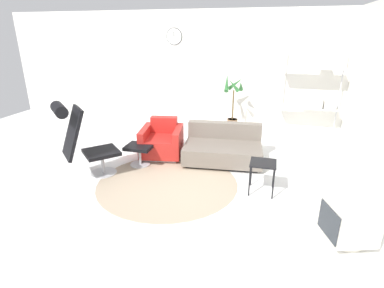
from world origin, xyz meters
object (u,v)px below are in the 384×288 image
potted_plant (233,107)px  shelf_unit (317,92)px  lounge_chair (81,136)px  ottoman (139,150)px  crt_television (349,223)px  side_table (263,166)px  armchair_red (162,142)px  couch_low (223,149)px

potted_plant → shelf_unit: 1.90m
lounge_chair → potted_plant: potted_plant is taller
ottoman → crt_television: 3.46m
side_table → crt_television: crt_television is taller
crt_television → shelf_unit: bearing=-19.0°
side_table → crt_television: bearing=-43.8°
shelf_unit → potted_plant: bearing=-173.2°
lounge_chair → crt_television: size_ratio=2.14×
side_table → lounge_chair: bearing=-174.5°
shelf_unit → side_table: bearing=-107.9°
shelf_unit → ottoman: bearing=-140.0°
armchair_red → crt_television: size_ratio=1.51×
lounge_chair → shelf_unit: size_ratio=0.64×
lounge_chair → ottoman: bearing=90.0°
armchair_red → couch_low: 1.19m
crt_television → shelf_unit: shelf_unit is taller
lounge_chair → armchair_red: size_ratio=1.42×
potted_plant → shelf_unit: size_ratio=0.69×
side_table → shelf_unit: (1.00, 3.10, 0.57)m
lounge_chair → ottoman: (0.66, 0.71, -0.45)m
armchair_red → crt_television: armchair_red is taller
ottoman → shelf_unit: shelf_unit is taller
armchair_red → shelf_unit: bearing=-154.1°
lounge_chair → crt_television: lounge_chair is taller
couch_low → potted_plant: 1.88m
crt_television → potted_plant: (-1.84, 3.84, 0.33)m
side_table → ottoman: bearing=168.7°
armchair_red → side_table: (1.94, -0.97, 0.15)m
crt_television → potted_plant: 4.27m
armchair_red → shelf_unit: shelf_unit is taller
armchair_red → side_table: 2.17m
lounge_chair → armchair_red: bearing=97.0°
side_table → potted_plant: 3.01m
armchair_red → couch_low: size_ratio=0.61×
couch_low → side_table: bearing=120.3°
lounge_chair → couch_low: (2.08, 1.31, -0.50)m
armchair_red → crt_television: 3.51m
lounge_chair → shelf_unit: (3.84, 3.37, 0.27)m
couch_low → shelf_unit: shelf_unit is taller
armchair_red → potted_plant: bearing=-129.7°
lounge_chair → potted_plant: (1.99, 3.15, -0.12)m
ottoman → couch_low: 1.54m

